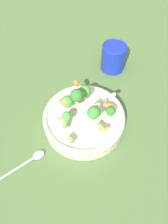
% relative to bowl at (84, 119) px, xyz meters
% --- Properties ---
extents(ground_plane, '(3.00, 3.00, 0.00)m').
position_rel_bowl_xyz_m(ground_plane, '(0.00, 0.00, -0.03)').
color(ground_plane, '#4C6B38').
extents(bowl, '(0.25, 0.25, 0.05)m').
position_rel_bowl_xyz_m(bowl, '(0.00, 0.00, 0.00)').
color(bowl, beige).
rests_on(bowl, ground_plane).
extents(pasta_salad, '(0.17, 0.20, 0.09)m').
position_rel_bowl_xyz_m(pasta_salad, '(-0.01, 0.01, 0.06)').
color(pasta_salad, '#8CB766').
rests_on(pasta_salad, bowl).
extents(cup, '(0.09, 0.09, 0.10)m').
position_rel_bowl_xyz_m(cup, '(0.02, 0.28, 0.03)').
color(cup, '#192DAD').
rests_on(cup, ground_plane).
extents(spoon, '(0.11, 0.15, 0.01)m').
position_rel_bowl_xyz_m(spoon, '(-0.11, -0.18, -0.02)').
color(spoon, silver).
rests_on(spoon, ground_plane).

